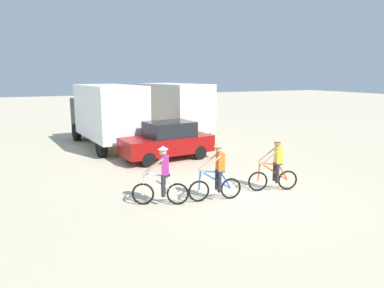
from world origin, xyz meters
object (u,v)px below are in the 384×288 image
Objects in this scene: box_truck_avon_van at (106,113)px; box_truck_cream_rv at (169,108)px; cyclist_near_camera at (275,166)px; sedan_parked at (168,141)px; supply_crate at (194,152)px; cyclist_orange_shirt at (162,178)px; cyclist_cowboy_hat at (217,174)px.

box_truck_cream_rv is at bearing 15.07° from box_truck_avon_van.
box_truck_cream_rv is 3.87× the size of cyclist_near_camera.
box_truck_cream_rv is at bearing 68.10° from sedan_parked.
box_truck_avon_van is at bearing 128.15° from supply_crate.
box_truck_avon_van is at bearing 115.04° from sedan_parked.
supply_crate is (-0.35, 5.68, -0.61)m from cyclist_near_camera.
cyclist_orange_shirt is at bearing -123.82° from supply_crate.
cyclist_near_camera is at bearing -92.20° from box_truck_cream_rv.
cyclist_orange_shirt is at bearing 174.88° from cyclist_near_camera.
cyclist_cowboy_hat is 6.01m from supply_crate.
sedan_parked is (-2.10, -5.22, -0.99)m from box_truck_cream_rv.
box_truck_avon_van is at bearing -164.93° from box_truck_cream_rv.
cyclist_cowboy_hat is (1.69, -0.34, 0.00)m from cyclist_orange_shirt.
sedan_parked is 2.40× the size of cyclist_near_camera.
box_truck_cream_rv is 1.61× the size of sedan_parked.
box_truck_avon_van is 10.53m from cyclist_near_camera.
cyclist_orange_shirt is 6.45m from supply_crate.
cyclist_near_camera reaches higher than sedan_parked.
cyclist_orange_shirt reaches higher than sedan_parked.
box_truck_cream_rv is at bearing 76.35° from cyclist_cowboy_hat.
sedan_parked reaches higher than supply_crate.
cyclist_orange_shirt is 1.00× the size of cyclist_near_camera.
cyclist_cowboy_hat and cyclist_near_camera have the same top height.
box_truck_cream_rv is 11.28m from cyclist_cowboy_hat.
cyclist_near_camera is at bearing -5.12° from cyclist_orange_shirt.
sedan_parked is at bearing -111.90° from box_truck_cream_rv.
box_truck_cream_rv reaches higher than cyclist_cowboy_hat.
box_truck_avon_van is 4.17m from box_truck_cream_rv.
supply_crate is (3.57, 5.33, -0.61)m from cyclist_orange_shirt.
box_truck_avon_van is at bearing 88.13° from cyclist_orange_shirt.
box_truck_cream_rv is 5.54m from supply_crate.
sedan_parked is at bearing -64.96° from box_truck_avon_van.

